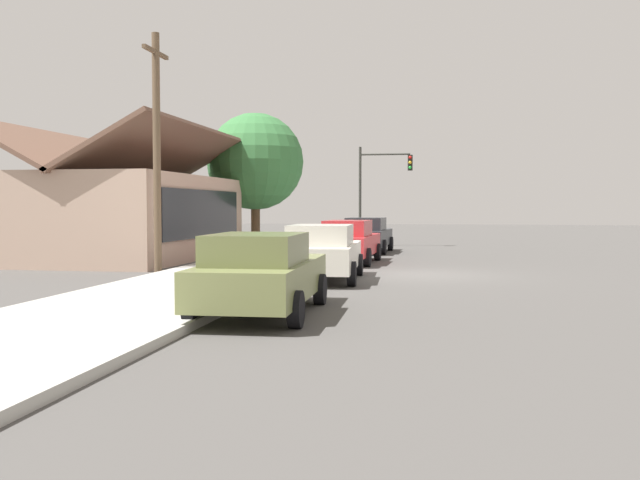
% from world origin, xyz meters
% --- Properties ---
extents(ground_plane, '(120.00, 120.00, 0.00)m').
position_xyz_m(ground_plane, '(0.00, 0.00, 0.00)').
color(ground_plane, '#4C4947').
extents(sidewalk_curb, '(60.00, 4.20, 0.16)m').
position_xyz_m(sidewalk_curb, '(0.00, 5.60, 0.08)').
color(sidewalk_curb, '#B2AFA8').
rests_on(sidewalk_curb, ground).
extents(car_olive, '(4.82, 2.18, 1.59)m').
position_xyz_m(car_olive, '(-8.55, 2.81, 0.82)').
color(car_olive, olive).
rests_on(car_olive, ground).
extents(car_ivory, '(4.76, 2.28, 1.59)m').
position_xyz_m(car_ivory, '(-2.15, 2.70, 0.82)').
color(car_ivory, silver).
rests_on(car_ivory, ground).
extents(car_cherry, '(4.78, 2.04, 1.59)m').
position_xyz_m(car_cherry, '(3.90, 2.72, 0.81)').
color(car_cherry, red).
rests_on(car_cherry, ground).
extents(car_charcoal, '(4.64, 2.14, 1.59)m').
position_xyz_m(car_charcoal, '(9.95, 2.70, 0.82)').
color(car_charcoal, '#2D3035').
rests_on(car_charcoal, ground).
extents(storefront_building, '(11.29, 7.08, 5.23)m').
position_xyz_m(storefront_building, '(4.66, 11.98, 1.80)').
color(storefront_building, tan).
rests_on(storefront_building, ground).
extents(shade_tree, '(4.74, 4.74, 6.66)m').
position_xyz_m(shade_tree, '(11.74, 8.41, 4.28)').
color(shade_tree, brown).
rests_on(shade_tree, ground).
extents(traffic_light_main, '(0.37, 2.79, 5.20)m').
position_xyz_m(traffic_light_main, '(14.91, 2.54, 3.49)').
color(traffic_light_main, '#383833').
rests_on(traffic_light_main, ground).
extents(utility_pole_wooden, '(1.80, 0.24, 7.50)m').
position_xyz_m(utility_pole_wooden, '(-0.80, 8.20, 3.93)').
color(utility_pole_wooden, brown).
rests_on(utility_pole_wooden, ground).
extents(fire_hydrant_red, '(0.22, 0.22, 0.71)m').
position_xyz_m(fire_hydrant_red, '(-3.57, 4.20, 0.50)').
color(fire_hydrant_red, red).
rests_on(fire_hydrant_red, sidewalk_curb).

